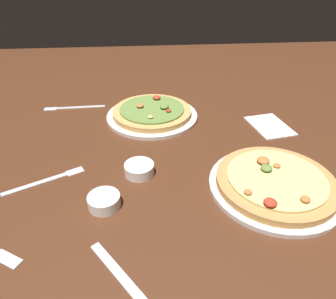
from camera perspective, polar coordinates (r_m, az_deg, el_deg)
ground_plane at (r=0.90m, az=0.00°, el=-1.87°), size 2.40×2.40×0.03m
pizza_plate_near at (r=0.80m, az=19.23°, el=-5.88°), size 0.32×0.32×0.05m
pizza_plate_far at (r=1.09m, az=-2.96°, el=6.74°), size 0.32×0.32×0.05m
ramekin_sauce at (r=0.73m, az=-11.75°, el=-9.34°), size 0.07×0.07×0.03m
ramekin_butter at (r=0.81m, az=-5.35°, el=-3.63°), size 0.08×0.08×0.03m
napkin_folded at (r=1.09m, az=18.33°, el=4.27°), size 0.14×0.17×0.01m
fork_left at (r=1.21m, az=-17.18°, el=7.48°), size 0.22×0.03×0.01m
knife_right at (r=0.59m, az=-7.04°, el=-23.86°), size 0.16×0.21×0.01m
fork_spare at (r=0.85m, az=-21.60°, el=-5.28°), size 0.19×0.11×0.01m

